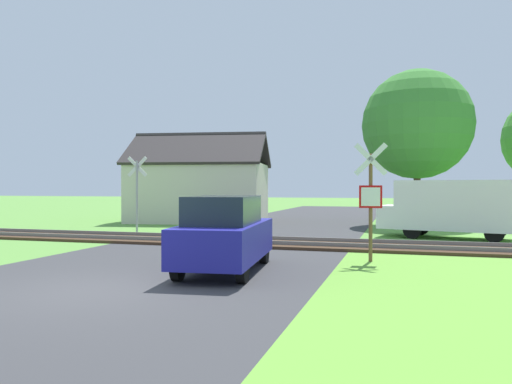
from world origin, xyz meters
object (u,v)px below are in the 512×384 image
at_px(stop_sign_near, 371,196).
at_px(mail_truck, 450,206).
at_px(house, 200,190).
at_px(parked_car, 225,234).
at_px(tree_right, 417,125).
at_px(crossing_sign_far, 137,189).

xyz_separation_m(stop_sign_near, mail_truck, (2.58, 6.95, -0.51)).
bearing_deg(house, parked_car, -74.03).
bearing_deg(parked_car, house, 108.61).
xyz_separation_m(tree_right, parked_car, (-4.74, -16.21, -4.33)).
xyz_separation_m(crossing_sign_far, parked_car, (6.84, -7.92, -1.01)).
relative_size(tree_right, parked_car, 1.94).
bearing_deg(stop_sign_near, crossing_sign_far, -31.66).
bearing_deg(mail_truck, parked_car, 161.96).
height_order(house, parked_car, house).
bearing_deg(crossing_sign_far, tree_right, 27.20).
bearing_deg(mail_truck, stop_sign_near, 172.86).
bearing_deg(crossing_sign_far, parked_car, -57.57).
height_order(crossing_sign_far, parked_car, crossing_sign_far).
relative_size(stop_sign_near, mail_truck, 0.61).
distance_m(crossing_sign_far, mail_truck, 12.72).
relative_size(crossing_sign_far, parked_car, 0.79).
bearing_deg(crossing_sign_far, stop_sign_near, -36.57).
bearing_deg(mail_truck, crossing_sign_far, 110.35).
relative_size(stop_sign_near, crossing_sign_far, 0.96).
bearing_deg(house, stop_sign_near, -60.34).
xyz_separation_m(house, parked_car, (7.18, -15.66, -0.91)).
xyz_separation_m(stop_sign_near, tree_right, (1.55, 13.66, 3.48)).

